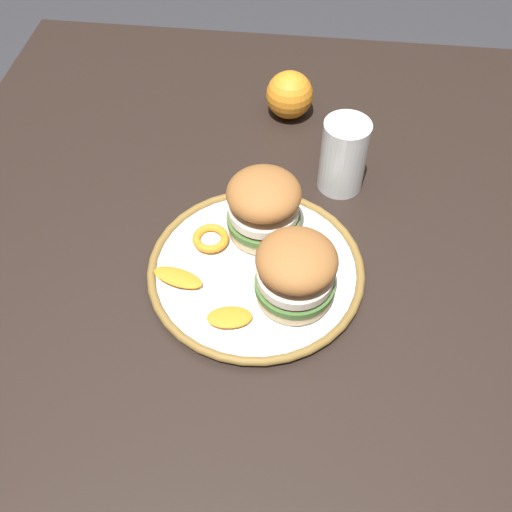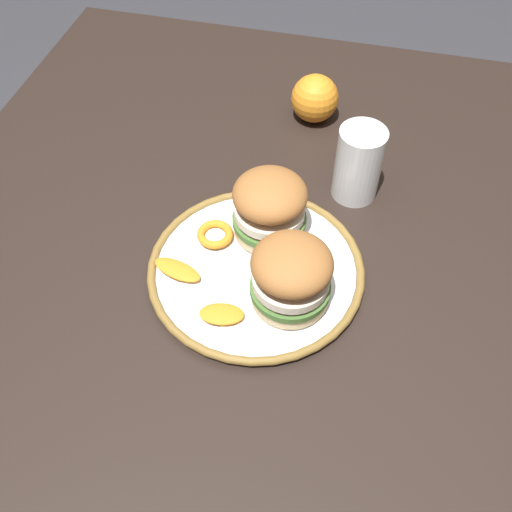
% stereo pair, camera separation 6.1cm
% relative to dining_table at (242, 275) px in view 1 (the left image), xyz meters
% --- Properties ---
extents(ground_plane, '(8.00, 8.00, 0.00)m').
position_rel_dining_table_xyz_m(ground_plane, '(0.00, 0.00, -0.62)').
color(ground_plane, '#333338').
extents(dining_table, '(1.13, 1.03, 0.72)m').
position_rel_dining_table_xyz_m(dining_table, '(0.00, 0.00, 0.00)').
color(dining_table, black).
rests_on(dining_table, ground).
extents(dinner_plate, '(0.31, 0.31, 0.02)m').
position_rel_dining_table_xyz_m(dinner_plate, '(-0.06, -0.03, 0.10)').
color(dinner_plate, white).
rests_on(dinner_plate, dining_table).
extents(sandwich_half_left, '(0.14, 0.14, 0.10)m').
position_rel_dining_table_xyz_m(sandwich_half_left, '(0.01, -0.03, 0.16)').
color(sandwich_half_left, beige).
rests_on(sandwich_half_left, dinner_plate).
extents(sandwich_half_right, '(0.15, 0.15, 0.10)m').
position_rel_dining_table_xyz_m(sandwich_half_right, '(-0.11, -0.09, 0.16)').
color(sandwich_half_right, beige).
rests_on(sandwich_half_right, dinner_plate).
extents(orange_peel_curled, '(0.07, 0.07, 0.01)m').
position_rel_dining_table_xyz_m(orange_peel_curled, '(-0.03, 0.04, 0.12)').
color(orange_peel_curled, orange).
rests_on(orange_peel_curled, dinner_plate).
extents(orange_peel_strip_long, '(0.04, 0.06, 0.01)m').
position_rel_dining_table_xyz_m(orange_peel_strip_long, '(-0.16, -0.01, 0.12)').
color(orange_peel_strip_long, orange).
rests_on(orange_peel_strip_long, dinner_plate).
extents(orange_peel_strip_short, '(0.05, 0.08, 0.01)m').
position_rel_dining_table_xyz_m(orange_peel_strip_short, '(-0.10, 0.07, 0.12)').
color(orange_peel_strip_short, orange).
rests_on(orange_peel_strip_short, dinner_plate).
extents(drinking_glass, '(0.07, 0.07, 0.12)m').
position_rel_dining_table_xyz_m(drinking_glass, '(0.13, -0.14, 0.15)').
color(drinking_glass, white).
rests_on(drinking_glass, dining_table).
extents(whole_orange, '(0.08, 0.08, 0.08)m').
position_rel_dining_table_xyz_m(whole_orange, '(0.30, -0.05, 0.14)').
color(whole_orange, orange).
rests_on(whole_orange, dining_table).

